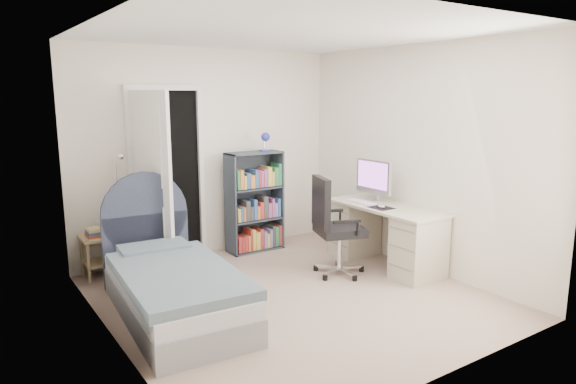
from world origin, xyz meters
TOP-DOWN VIEW (x-y plane):
  - room_shell at (0.00, 0.00)m, footprint 3.50×3.70m
  - door at (-0.77, 1.52)m, footprint 0.92×0.82m
  - bed at (-1.11, 0.28)m, footprint 1.04×1.99m
  - nightstand at (-1.42, 1.62)m, footprint 0.37×0.37m
  - floor_lamp at (-1.15, 1.66)m, footprint 0.19×0.19m
  - bookcase at (0.50, 1.52)m, footprint 0.70×0.30m
  - desk at (1.41, 0.17)m, footprint 0.58×1.46m
  - office_chair at (0.72, 0.27)m, footprint 0.62×0.62m

SIDE VIEW (x-z plane):
  - bed at x=-1.11m, z-range -0.32..0.86m
  - nightstand at x=-1.42m, z-range 0.08..0.63m
  - desk at x=1.41m, z-range -0.21..0.99m
  - floor_lamp at x=-1.15m, z-range -0.12..1.21m
  - bookcase at x=0.50m, z-range -0.18..1.31m
  - office_chair at x=0.72m, z-range 0.05..1.14m
  - door at x=-0.77m, z-range 0.00..2.06m
  - room_shell at x=0.00m, z-range -0.05..2.55m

